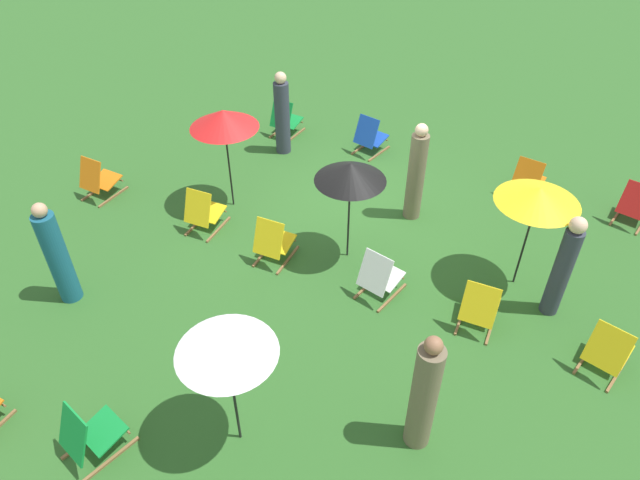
{
  "coord_description": "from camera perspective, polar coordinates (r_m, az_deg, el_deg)",
  "views": [
    {
      "loc": [
        -3.05,
        7.46,
        6.21
      ],
      "look_at": [
        0.0,
        1.2,
        0.5
      ],
      "focal_mm": 32.02,
      "sensor_mm": 36.0,
      "label": 1
    }
  ],
  "objects": [
    {
      "name": "ground_plane",
      "position": [
        10.17,
        2.96,
        1.68
      ],
      "size": [
        40.0,
        40.0,
        0.0
      ],
      "primitive_type": "plane",
      "color": "#2D6026"
    },
    {
      "name": "deckchair_0",
      "position": [
        12.07,
        5.02,
        10.26
      ],
      "size": [
        0.64,
        0.85,
        0.83
      ],
      "rotation": [
        0.0,
        0.0,
        -0.23
      ],
      "color": "olive",
      "rests_on": "ground"
    },
    {
      "name": "deckchair_2",
      "position": [
        11.29,
        20.07,
        5.62
      ],
      "size": [
        0.59,
        0.83,
        0.83
      ],
      "rotation": [
        0.0,
        0.0,
        -0.16
      ],
      "color": "olive",
      "rests_on": "ground"
    },
    {
      "name": "deckchair_4",
      "position": [
        7.36,
        -22.09,
        -17.59
      ],
      "size": [
        0.66,
        0.86,
        0.83
      ],
      "rotation": [
        0.0,
        0.0,
        -0.27
      ],
      "color": "olive",
      "rests_on": "ground"
    },
    {
      "name": "deckchair_6",
      "position": [
        11.39,
        28.97,
        3.07
      ],
      "size": [
        0.64,
        0.85,
        0.83
      ],
      "rotation": [
        0.0,
        0.0,
        -0.23
      ],
      "color": "olive",
      "rests_on": "ground"
    },
    {
      "name": "deckchair_7",
      "position": [
        8.46,
        26.81,
        -9.85
      ],
      "size": [
        0.67,
        0.86,
        0.83
      ],
      "rotation": [
        0.0,
        0.0,
        -0.28
      ],
      "color": "olive",
      "rests_on": "ground"
    },
    {
      "name": "deckchair_8",
      "position": [
        9.2,
        -4.68,
        -0.19
      ],
      "size": [
        0.49,
        0.77,
        0.83
      ],
      "rotation": [
        0.0,
        0.0,
        0.02
      ],
      "color": "olive",
      "rests_on": "ground"
    },
    {
      "name": "deckchair_9",
      "position": [
        8.6,
        5.97,
        -3.65
      ],
      "size": [
        0.64,
        0.85,
        0.83
      ],
      "rotation": [
        0.0,
        0.0,
        -0.23
      ],
      "color": "olive",
      "rests_on": "ground"
    },
    {
      "name": "deckchair_10",
      "position": [
        11.41,
        -21.27,
        5.66
      ],
      "size": [
        0.51,
        0.78,
        0.83
      ],
      "rotation": [
        0.0,
        0.0,
        -0.05
      ],
      "color": "olive",
      "rests_on": "ground"
    },
    {
      "name": "deckchair_12",
      "position": [
        10.01,
        -11.55,
        2.76
      ],
      "size": [
        0.5,
        0.78,
        0.83
      ],
      "rotation": [
        0.0,
        0.0,
        0.04
      ],
      "color": "olive",
      "rests_on": "ground"
    },
    {
      "name": "deckchair_13",
      "position": [
        12.7,
        -3.48,
        11.91
      ],
      "size": [
        0.54,
        0.8,
        0.83
      ],
      "rotation": [
        0.0,
        0.0,
        -0.09
      ],
      "color": "olive",
      "rests_on": "ground"
    },
    {
      "name": "deckchair_14",
      "position": [
        8.42,
        15.67,
        -6.47
      ],
      "size": [
        0.49,
        0.77,
        0.83
      ],
      "rotation": [
        0.0,
        0.0,
        0.02
      ],
      "color": "olive",
      "rests_on": "ground"
    },
    {
      "name": "umbrella_0",
      "position": [
        6.01,
        -9.36,
        -10.46
      ],
      "size": [
        1.09,
        1.09,
        1.77
      ],
      "color": "black",
      "rests_on": "ground"
    },
    {
      "name": "umbrella_1",
      "position": [
        8.53,
        3.07,
        6.79
      ],
      "size": [
        1.1,
        1.1,
        1.77
      ],
      "color": "black",
      "rests_on": "ground"
    },
    {
      "name": "umbrella_2",
      "position": [
        9.84,
        -9.61,
        11.84
      ],
      "size": [
        1.17,
        1.17,
        1.91
      ],
      "color": "black",
      "rests_on": "ground"
    },
    {
      "name": "umbrella_3",
      "position": [
        8.53,
        21.01,
        4.18
      ],
      "size": [
        1.2,
        1.2,
        1.77
      ],
      "color": "black",
      "rests_on": "ground"
    },
    {
      "name": "person_0",
      "position": [
        6.67,
        10.34,
        -15.05
      ],
      "size": [
        0.43,
        0.43,
        1.81
      ],
      "rotation": [
        0.0,
        0.0,
        2.52
      ],
      "color": "#72664C",
      "rests_on": "ground"
    },
    {
      "name": "person_1",
      "position": [
        8.69,
        23.1,
        -2.57
      ],
      "size": [
        0.31,
        0.31,
        1.72
      ],
      "rotation": [
        0.0,
        0.0,
        1.76
      ],
      "color": "#333847",
      "rests_on": "ground"
    },
    {
      "name": "person_2",
      "position": [
        9.05,
        -24.79,
        -1.45
      ],
      "size": [
        0.37,
        0.37,
        1.74
      ],
      "rotation": [
        0.0,
        0.0,
        0.19
      ],
      "color": "#195972",
      "rests_on": "ground"
    },
    {
      "name": "person_3",
      "position": [
        9.99,
        9.58,
        6.49
      ],
      "size": [
        0.41,
        0.41,
        1.83
      ],
      "rotation": [
        0.0,
        0.0,
        2.61
      ],
      "color": "#72664C",
      "rests_on": "ground"
    },
    {
      "name": "person_4",
      "position": [
        11.88,
        -3.81,
        12.35
      ],
      "size": [
        0.42,
        0.42,
        1.74
      ],
      "rotation": [
        0.0,
        0.0,
        2.61
      ],
      "color": "#333847",
      "rests_on": "ground"
    }
  ]
}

